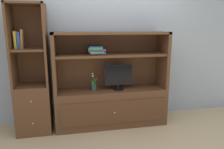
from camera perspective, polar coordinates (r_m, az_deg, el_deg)
ground_plane at (r=3.25m, az=1.28°, el=-16.07°), size 8.00×8.00×0.00m
painted_rear_wall at (r=3.59m, az=-1.29°, el=10.05°), size 6.00×0.10×2.80m
media_console at (r=3.43m, az=-0.19°, el=-5.86°), size 1.76×0.49×1.49m
tv_monitor at (r=3.31m, az=1.74°, el=-0.44°), size 0.44×0.17×0.40m
potted_plant at (r=3.31m, az=-4.92°, el=-3.45°), size 0.10×0.12×0.28m
magazine_stack at (r=3.22m, az=-4.36°, el=6.58°), size 0.26×0.33×0.13m
bookshelf_tall at (r=3.37m, az=-20.43°, el=-4.53°), size 0.49×0.45×1.89m
upright_book_row at (r=3.26m, az=-23.72°, el=8.51°), size 0.12×0.14×0.27m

